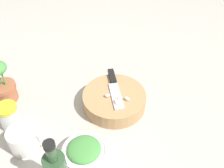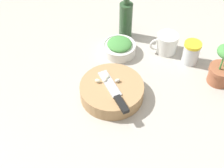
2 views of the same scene
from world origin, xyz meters
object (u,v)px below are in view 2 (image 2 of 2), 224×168
garlic_cloves (106,79)px  spice_jar (191,53)px  cutting_board (112,91)px  oil_bottle (126,19)px  chef_knife (115,94)px  herb_bowl (119,47)px  coffee_mug (166,43)px  potted_herb (222,68)px

garlic_cloves → spice_jar: bearing=156.1°
cutting_board → oil_bottle: oil_bottle is taller
garlic_cloves → oil_bottle: (-0.29, -0.15, 0.03)m
chef_knife → garlic_cloves: 0.07m
cutting_board → garlic_cloves: (-0.01, -0.03, 0.03)m
herb_bowl → coffee_mug: 0.19m
chef_knife → garlic_cloves: bearing=88.9°
cutting_board → oil_bottle: 0.35m
chef_knife → coffee_mug: (-0.35, -0.03, -0.02)m
cutting_board → oil_bottle: size_ratio=1.03×
coffee_mug → oil_bottle: oil_bottle is taller
herb_bowl → potted_herb: (-0.12, 0.38, 0.04)m
cutting_board → potted_herb: size_ratio=1.35×
coffee_mug → oil_bottle: (0.03, -0.19, 0.05)m
spice_jar → potted_herb: 0.14m
spice_jar → chef_knife: bearing=-12.6°
chef_knife → oil_bottle: size_ratio=0.89×
chef_knife → spice_jar: spice_jar is taller
cutting_board → spice_jar: bearing=161.2°
spice_jar → oil_bottle: (0.04, -0.29, 0.04)m
herb_bowl → coffee_mug: coffee_mug is taller
garlic_cloves → potted_herb: 0.42m
chef_knife → spice_jar: 0.37m
garlic_cloves → coffee_mug: coffee_mug is taller
herb_bowl → chef_knife: bearing=36.6°
chef_knife → potted_herb: potted_herb is taller
cutting_board → chef_knife: (0.02, 0.03, 0.03)m
chef_knife → potted_herb: (-0.34, 0.22, 0.01)m
herb_bowl → spice_jar: bearing=120.1°
garlic_cloves → herb_bowl: size_ratio=0.54×
chef_knife → cutting_board: bearing=79.1°
spice_jar → oil_bottle: oil_bottle is taller
spice_jar → oil_bottle: 0.30m
chef_knife → oil_bottle: 0.39m
cutting_board → coffee_mug: bearing=179.0°
garlic_cloves → herb_bowl: bearing=-152.7°
garlic_cloves → coffee_mug: 0.32m
garlic_cloves → oil_bottle: size_ratio=0.33×
spice_jar → coffee_mug: spice_jar is taller
garlic_cloves → chef_knife: bearing=64.9°
spice_jar → potted_herb: bearing=80.5°
oil_bottle → cutting_board: bearing=31.3°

